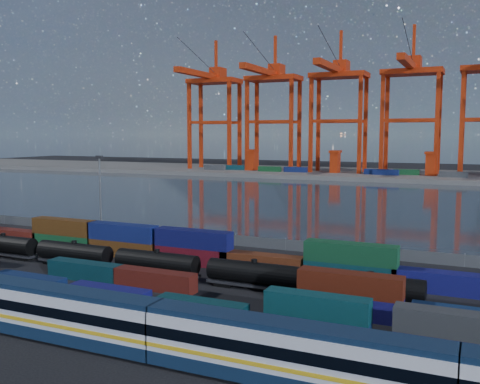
% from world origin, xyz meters
% --- Properties ---
extents(ground, '(700.00, 700.00, 0.00)m').
position_xyz_m(ground, '(0.00, 0.00, 0.00)').
color(ground, black).
rests_on(ground, ground).
extents(harbor_water, '(700.00, 700.00, 0.00)m').
position_xyz_m(harbor_water, '(0.00, 105.00, 0.01)').
color(harbor_water, '#28303A').
rests_on(harbor_water, ground).
extents(far_quay, '(700.00, 70.00, 2.00)m').
position_xyz_m(far_quay, '(0.00, 210.00, 1.00)').
color(far_quay, '#514F4C').
rests_on(far_quay, ground).
extents(passenger_train, '(78.15, 3.23, 5.54)m').
position_xyz_m(passenger_train, '(27.97, -21.91, 2.78)').
color(passenger_train, silver).
rests_on(passenger_train, ground).
extents(container_row_south, '(124.61, 2.21, 4.71)m').
position_xyz_m(container_row_south, '(-4.11, -10.70, 2.06)').
color(container_row_south, '#3D4042').
rests_on(container_row_south, ground).
extents(container_row_mid, '(141.23, 2.44, 5.19)m').
position_xyz_m(container_row_mid, '(-5.27, -2.62, 1.95)').
color(container_row_mid, '#414346').
rests_on(container_row_mid, ground).
extents(container_row_north, '(142.73, 2.66, 5.68)m').
position_xyz_m(container_row_north, '(-1.25, 11.71, 2.42)').
color(container_row_north, navy).
rests_on(container_row_north, ground).
extents(tanker_string, '(106.58, 2.92, 4.18)m').
position_xyz_m(tanker_string, '(-16.58, 2.83, 2.09)').
color(tanker_string, black).
rests_on(tanker_string, ground).
extents(waterfront_fence, '(160.12, 0.12, 2.20)m').
position_xyz_m(waterfront_fence, '(-0.00, 28.00, 1.00)').
color(waterfront_fence, '#595B5E').
rests_on(waterfront_fence, ground).
extents(yard_light_mast, '(1.60, 0.40, 16.60)m').
position_xyz_m(yard_light_mast, '(-30.00, 26.00, 9.30)').
color(yard_light_mast, slate).
rests_on(yard_light_mast, ground).
extents(gantry_cranes, '(202.91, 53.59, 72.57)m').
position_xyz_m(gantry_cranes, '(-7.50, 203.07, 44.48)').
color(gantry_cranes, red).
rests_on(gantry_cranes, ground).
extents(quay_containers, '(172.58, 10.99, 2.60)m').
position_xyz_m(quay_containers, '(-11.00, 195.46, 3.30)').
color(quay_containers, navy).
rests_on(quay_containers, far_quay).
extents(straddle_carriers, '(140.00, 7.00, 11.10)m').
position_xyz_m(straddle_carriers, '(-2.50, 200.00, 7.82)').
color(straddle_carriers, red).
rests_on(straddle_carriers, far_quay).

